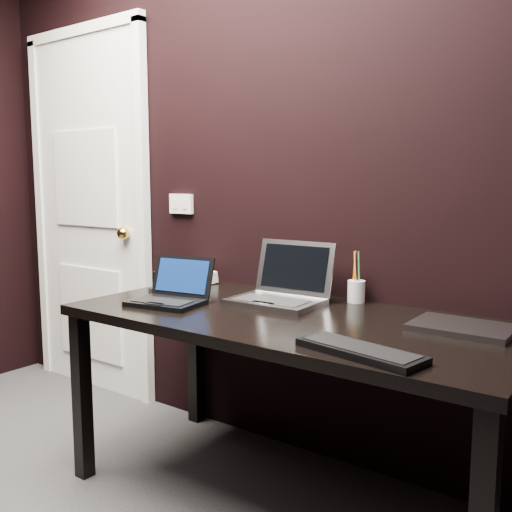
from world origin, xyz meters
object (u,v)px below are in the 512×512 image
Objects in this scene: netbook at (171,295)px; mobile_phone at (157,284)px; ext_keyboard at (360,351)px; closed_laptop at (462,328)px; silver_laptop at (281,292)px; door at (90,214)px; desk at (290,335)px; desk_phone at (196,276)px; pen_cup at (356,290)px.

mobile_phone is (-0.23, 0.14, -0.00)m from netbook.
ext_keyboard reaches higher than closed_laptop.
mobile_phone is at bearing -167.57° from silver_laptop.
ext_keyboard is at bearing -109.82° from closed_laptop.
door is 1.02m from mobile_phone.
door is 1.26× the size of desk.
desk_phone is at bearing -5.70° from door.
pen_cup reaches higher than desk.
pen_cup is (1.74, -0.03, -0.26)m from door.
closed_laptop is 1.59× the size of desk_phone.
netbook reaches higher than closed_laptop.
desk_phone is (-0.58, 0.13, -0.01)m from silver_laptop.
ext_keyboard is 4.41× the size of mobile_phone.
closed_laptop is (1.09, 0.27, -0.03)m from netbook.
closed_laptop is at bearing 5.46° from mobile_phone.
desk_phone reaches higher than closed_laptop.
desk is 7.99× the size of pen_cup.
mobile_phone is (-1.16, 0.32, 0.02)m from ext_keyboard.
silver_laptop is at bearing -8.50° from door.
ext_keyboard is (0.57, -0.44, -0.03)m from silver_laptop.
pen_cup is at bearing 39.56° from silver_laptop.
desk is 5.27× the size of closed_laptop.
closed_laptop is (0.59, 0.15, 0.09)m from desk.
door is 6.64× the size of closed_laptop.
netbook is 1.12m from closed_laptop.
closed_laptop reaches higher than desk.
desk is 8.41× the size of desk_phone.
desk is 0.61m from closed_laptop.
desk_phone reaches higher than desk.
closed_laptop is at bearing -5.90° from desk_phone.
silver_laptop reaches higher than pen_cup.
silver_laptop is 0.73m from ext_keyboard.
pen_cup reaches higher than netbook.
door is 10.59× the size of desk_phone.
desk is 0.24m from silver_laptop.
silver_laptop is 0.60m from desk_phone.
desk_phone is at bearing 90.17° from mobile_phone.
desk is 0.53m from ext_keyboard.
door reaches higher than desk_phone.
closed_laptop is at bearing -0.23° from silver_laptop.
door is 10.06× the size of pen_cup.
mobile_phone is at bearing -21.02° from door.
closed_laptop is at bearing -22.44° from pen_cup.
ext_keyboard is (0.93, -0.17, -0.03)m from netbook.
desk_phone is at bearing -175.40° from pen_cup.
closed_laptop is (0.73, -0.00, -0.04)m from silver_laptop.
pen_cup is at bearing 117.18° from ext_keyboard.
ext_keyboard is 1.90× the size of pen_cup.
door is 23.40× the size of mobile_phone.
netbook is at bearing -166.19° from closed_laptop.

